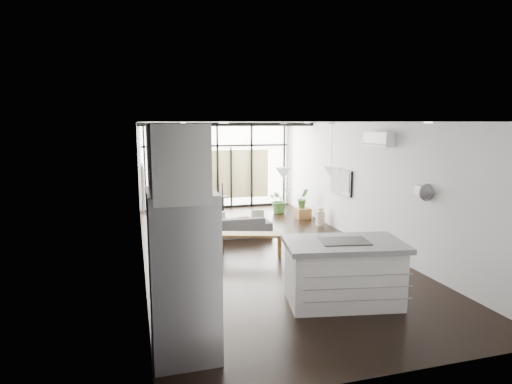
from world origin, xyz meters
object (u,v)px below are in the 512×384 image
pouf (244,223)px  milk_can (320,216)px  console_bench (250,244)px  tv (341,182)px  fridge (183,273)px  sofa (237,223)px  island (343,272)px

pouf → milk_can: 2.15m
console_bench → tv: 3.24m
console_bench → milk_can: milk_can is taller
pouf → tv: tv is taller
milk_can → fridge: bearing=-127.8°
sofa → pouf: 0.65m
island → fridge: fridge is taller
milk_can → sofa: bearing=-169.3°
island → pouf: bearing=104.3°
island → pouf: island is taller
sofa → milk_can: bearing=-169.0°
fridge → island: bearing=16.9°
console_bench → pouf: 2.17m
tv → milk_can: bearing=105.8°
console_bench → tv: (2.76, 1.31, 1.07)m
milk_can → island: bearing=-110.5°
island → milk_can: 5.15m
pouf → milk_can: bearing=-2.2°
fridge → pouf: (2.20, 5.67, -0.83)m
tv → console_bench: bearing=-154.5°
fridge → console_bench: bearing=63.1°
sofa → island: bearing=99.1°
island → milk_can: bearing=79.8°
island → sofa: island is taller
console_bench → sofa: bearing=104.6°
island → tv: (2.01, 4.08, 0.81)m
console_bench → pouf: size_ratio=3.30×
island → fridge: size_ratio=0.90×
fridge → milk_can: fridge is taller
fridge → console_bench: size_ratio=1.38×
island → console_bench: size_ratio=1.24×
pouf → milk_can: (2.15, -0.08, 0.07)m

